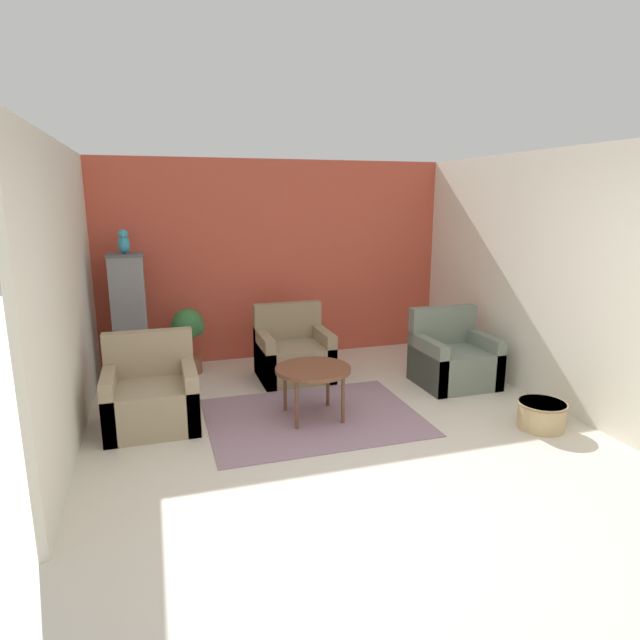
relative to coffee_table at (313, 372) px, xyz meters
The scene contains 13 objects.
ground_plane 1.66m from the coffee_table, 83.94° to the right, with size 20.00×20.00×0.00m, color beige.
wall_back_accent 2.39m from the coffee_table, 85.70° to the left, with size 4.71×0.06×2.61m.
wall_left 2.33m from the coffee_table, behind, with size 0.06×3.79×2.61m.
wall_right 2.65m from the coffee_table, ahead, with size 0.06×3.79×2.61m.
area_rug 0.47m from the coffee_table, 75.96° to the right, with size 2.06×1.58×0.01m.
coffee_table is the anchor object (origin of this frame).
armchair_left 1.55m from the coffee_table, 169.50° to the left, with size 0.84×0.76×0.87m.
armchair_right 1.91m from the coffee_table, 14.25° to the left, with size 0.84×0.76×0.87m.
armchair_middle 1.26m from the coffee_table, 84.33° to the left, with size 0.84×0.76×0.87m.
birdcage 2.45m from the coffee_table, 134.68° to the left, with size 0.55×0.55×1.51m.
parrot 2.70m from the coffee_table, 134.64° to the left, with size 0.13×0.23×0.28m.
potted_plant 2.08m from the coffee_table, 120.90° to the left, with size 0.41×0.38×0.81m.
wicker_basket 2.19m from the coffee_table, 23.94° to the right, with size 0.45×0.45×0.26m.
Camera 1 is at (-1.59, -3.15, 2.13)m, focal length 30.00 mm.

